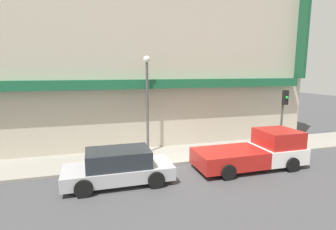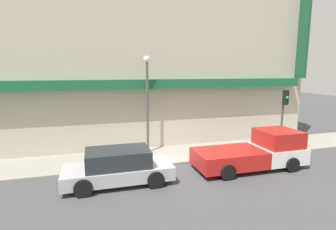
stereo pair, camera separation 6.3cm
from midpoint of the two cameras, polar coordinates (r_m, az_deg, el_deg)
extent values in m
plane|color=#424244|center=(13.11, 1.38, -10.88)|extent=(80.00, 80.00, 0.00)
cube|color=gray|center=(14.41, -0.42, -8.71)|extent=(36.00, 2.94, 0.12)
cube|color=#BCB29E|center=(16.60, -3.35, 13.29)|extent=(19.80, 3.00, 11.33)
cube|color=#195B38|center=(14.84, -1.69, 6.81)|extent=(18.22, 0.60, 0.50)
cube|color=#195133|center=(19.65, 27.43, 17.98)|extent=(0.20, 0.80, 7.38)
cube|color=white|center=(14.08, 22.49, -7.63)|extent=(2.11, 1.99, 0.74)
cube|color=#B21E19|center=(13.88, 22.69, -4.62)|extent=(1.80, 1.83, 0.79)
cube|color=#B21E19|center=(12.63, 12.98, -9.08)|extent=(3.17, 1.99, 0.74)
cylinder|color=black|center=(14.93, 20.19, -7.54)|extent=(0.68, 0.22, 0.68)
cylinder|color=black|center=(13.47, 25.27, -9.71)|extent=(0.68, 0.22, 0.68)
cylinder|color=black|center=(13.29, 8.61, -9.13)|extent=(0.68, 0.22, 0.68)
cylinder|color=black|center=(11.64, 12.83, -12.04)|extent=(0.68, 0.22, 0.68)
cube|color=#ADADB2|center=(11.21, -10.85, -12.09)|extent=(4.40, 1.80, 0.54)
cube|color=#23282D|center=(11.00, -10.95, -9.12)|extent=(2.55, 1.62, 0.69)
cylinder|color=black|center=(12.27, -4.78, -10.67)|extent=(0.68, 0.22, 0.68)
cylinder|color=black|center=(10.64, -2.77, -13.90)|extent=(0.68, 0.22, 0.68)
cylinder|color=black|center=(12.07, -17.85, -11.47)|extent=(0.68, 0.22, 0.68)
cylinder|color=black|center=(10.41, -18.07, -14.95)|extent=(0.68, 0.22, 0.68)
cylinder|color=red|center=(13.14, -6.72, -9.27)|extent=(0.19, 0.19, 0.46)
sphere|color=red|center=(13.05, -6.75, -8.03)|extent=(0.18, 0.18, 0.18)
cylinder|color=#4C4C4C|center=(14.23, -4.63, 1.40)|extent=(0.14, 0.14, 4.89)
sphere|color=silver|center=(14.11, -4.78, 12.02)|extent=(0.36, 0.36, 0.36)
cylinder|color=#4C4C4C|center=(16.07, 23.38, -1.08)|extent=(0.12, 0.12, 3.42)
cube|color=black|center=(15.77, 24.07, 3.51)|extent=(0.28, 0.20, 0.80)
sphere|color=green|center=(15.68, 24.35, 3.46)|extent=(0.16, 0.16, 0.16)
camera|label=1|loc=(0.03, -90.13, -0.02)|focal=28.00mm
camera|label=2|loc=(0.03, 89.87, 0.02)|focal=28.00mm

